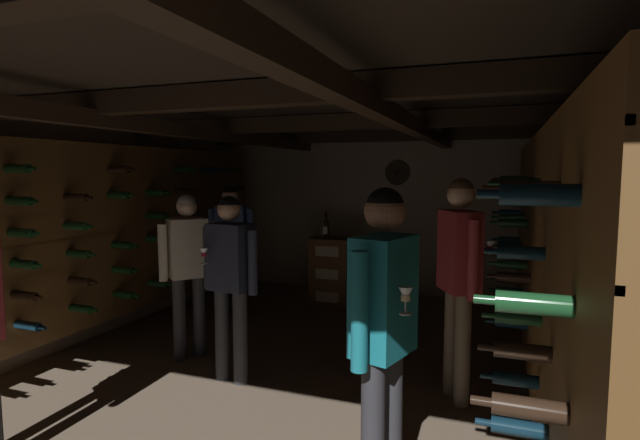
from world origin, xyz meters
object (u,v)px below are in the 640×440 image
at_px(person_host_center, 230,272).
at_px(person_guest_far_left, 231,240).
at_px(display_bottle, 326,227).
at_px(wine_crate_stack, 331,272).
at_px(person_guest_mid_right, 459,267).
at_px(person_guest_near_right, 383,319).
at_px(person_guest_mid_left, 188,261).

distance_m(person_host_center, person_guest_far_left, 1.79).
relative_size(display_bottle, person_host_center, 0.22).
distance_m(wine_crate_stack, person_guest_mid_right, 2.93).
bearing_deg(person_guest_far_left, person_guest_mid_right, -24.69).
height_order(display_bottle, person_guest_near_right, person_guest_near_right).
relative_size(person_guest_mid_left, person_guest_mid_right, 0.91).
height_order(person_guest_mid_left, person_guest_mid_right, person_guest_mid_right).
bearing_deg(person_host_center, person_guest_near_right, -35.97).
xyz_separation_m(person_guest_far_left, person_guest_near_right, (2.45, -2.68, 0.06)).
bearing_deg(person_guest_far_left, display_bottle, 51.16).
bearing_deg(person_guest_near_right, person_guest_far_left, 132.51).
height_order(person_guest_mid_left, person_guest_far_left, person_guest_far_left).
height_order(wine_crate_stack, person_guest_mid_left, person_guest_mid_left).
relative_size(wine_crate_stack, person_guest_mid_right, 0.52).
bearing_deg(display_bottle, person_guest_far_left, -128.84).
bearing_deg(person_host_center, person_guest_mid_right, 9.41).
xyz_separation_m(display_bottle, person_host_center, (0.06, -2.58, -0.10)).
distance_m(person_guest_far_left, person_guest_near_right, 3.63).
distance_m(person_guest_far_left, person_guest_mid_right, 2.99).
height_order(person_host_center, person_guest_near_right, person_guest_near_right).
height_order(person_host_center, person_guest_far_left, person_guest_far_left).
distance_m(person_guest_mid_left, person_guest_far_left, 1.24).
relative_size(person_host_center, person_guest_mid_right, 0.91).
bearing_deg(display_bottle, person_guest_mid_right, -50.55).
bearing_deg(display_bottle, person_host_center, -88.59).
height_order(wine_crate_stack, person_guest_near_right, person_guest_near_right).
bearing_deg(display_bottle, wine_crate_stack, -24.76).
bearing_deg(wine_crate_stack, person_guest_mid_right, -51.37).
relative_size(wine_crate_stack, person_guest_near_right, 0.53).
distance_m(person_host_center, person_guest_mid_right, 1.84).
relative_size(wine_crate_stack, person_guest_far_left, 0.56).
bearing_deg(person_host_center, wine_crate_stack, 89.52).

